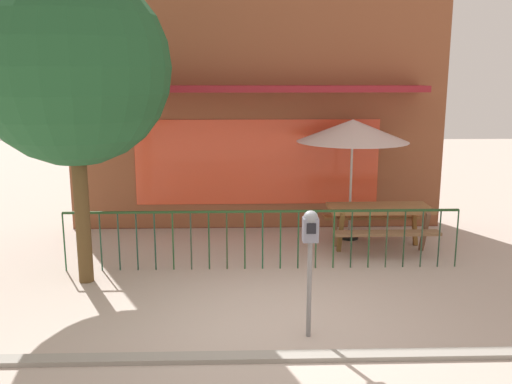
{
  "coord_description": "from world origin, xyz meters",
  "views": [
    {
      "loc": [
        -0.38,
        -6.53,
        3.07
      ],
      "look_at": [
        -0.09,
        2.41,
        1.18
      ],
      "focal_mm": 39.18,
      "sensor_mm": 36.0,
      "label": 1
    }
  ],
  "objects_px": {
    "street_tree": "(73,68)",
    "patio_umbrella": "(353,131)",
    "parking_meter_near": "(310,240)",
    "picnic_table_left": "(379,215)"
  },
  "relations": [
    {
      "from": "parking_meter_near",
      "to": "street_tree",
      "type": "xyz_separation_m",
      "value": [
        -3.13,
        1.91,
        1.96
      ]
    },
    {
      "from": "patio_umbrella",
      "to": "street_tree",
      "type": "xyz_separation_m",
      "value": [
        -4.41,
        -2.11,
        1.11
      ]
    },
    {
      "from": "patio_umbrella",
      "to": "parking_meter_near",
      "type": "relative_size",
      "value": 1.46
    },
    {
      "from": "patio_umbrella",
      "to": "street_tree",
      "type": "bearing_deg",
      "value": -154.41
    },
    {
      "from": "patio_umbrella",
      "to": "street_tree",
      "type": "height_order",
      "value": "street_tree"
    },
    {
      "from": "street_tree",
      "to": "patio_umbrella",
      "type": "bearing_deg",
      "value": 25.59
    },
    {
      "from": "patio_umbrella",
      "to": "parking_meter_near",
      "type": "height_order",
      "value": "patio_umbrella"
    },
    {
      "from": "street_tree",
      "to": "parking_meter_near",
      "type": "bearing_deg",
      "value": -31.4
    },
    {
      "from": "picnic_table_left",
      "to": "patio_umbrella",
      "type": "bearing_deg",
      "value": 122.12
    },
    {
      "from": "patio_umbrella",
      "to": "street_tree",
      "type": "relative_size",
      "value": 0.5
    }
  ]
}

